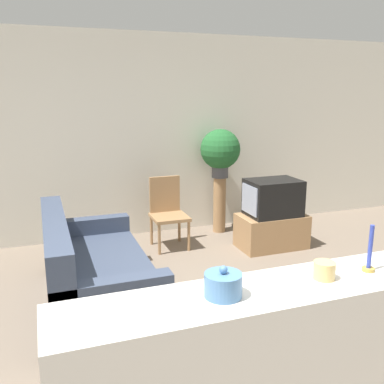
# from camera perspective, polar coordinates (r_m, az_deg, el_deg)

# --- Properties ---
(ground_plane) EXTENTS (14.00, 14.00, 0.00)m
(ground_plane) POSITION_cam_1_polar(r_m,az_deg,el_deg) (3.21, 8.45, -24.04)
(ground_plane) COLOR #756656
(wall_back) EXTENTS (9.00, 0.06, 2.70)m
(wall_back) POSITION_cam_1_polar(r_m,az_deg,el_deg) (5.83, -7.32, 7.32)
(wall_back) COLOR silver
(wall_back) RESTS_ON ground_plane
(couch) EXTENTS (0.92, 1.83, 0.84)m
(couch) POSITION_cam_1_polar(r_m,az_deg,el_deg) (4.16, -13.14, -10.59)
(couch) COLOR #384256
(couch) RESTS_ON ground_plane
(tv_stand) EXTENTS (0.84, 0.49, 0.43)m
(tv_stand) POSITION_cam_1_polar(r_m,az_deg,el_deg) (5.55, 10.56, -5.13)
(tv_stand) COLOR #9E754C
(tv_stand) RESTS_ON ground_plane
(television) EXTENTS (0.66, 0.47, 0.45)m
(television) POSITION_cam_1_polar(r_m,az_deg,el_deg) (5.42, 10.69, -0.73)
(television) COLOR black
(television) RESTS_ON tv_stand
(wooden_chair) EXTENTS (0.44, 0.44, 0.89)m
(wooden_chair) POSITION_cam_1_polar(r_m,az_deg,el_deg) (5.44, -3.28, -2.36)
(wooden_chair) COLOR #9E754C
(wooden_chair) RESTS_ON ground_plane
(plant_stand) EXTENTS (0.17, 0.17, 0.78)m
(plant_stand) POSITION_cam_1_polar(r_m,az_deg,el_deg) (6.02, 3.68, -1.69)
(plant_stand) COLOR #9E754C
(plant_stand) RESTS_ON ground_plane
(potted_plant) EXTENTS (0.55, 0.55, 0.67)m
(potted_plant) POSITION_cam_1_polar(r_m,az_deg,el_deg) (5.87, 3.79, 5.58)
(potted_plant) COLOR #4C4C51
(potted_plant) RESTS_ON plant_stand
(foreground_counter) EXTENTS (2.66, 0.44, 0.95)m
(foreground_counter) POSITION_cam_1_polar(r_m,az_deg,el_deg) (2.62, 13.84, -21.07)
(foreground_counter) COLOR silver
(foreground_counter) RESTS_ON ground_plane
(decorative_bowl) EXTENTS (0.19, 0.19, 0.16)m
(decorative_bowl) POSITION_cam_1_polar(r_m,az_deg,el_deg) (2.16, 4.18, -12.23)
(decorative_bowl) COLOR #4C7AAD
(decorative_bowl) RESTS_ON foreground_counter
(candle_jar) EXTENTS (0.12, 0.12, 0.10)m
(candle_jar) POSITION_cam_1_polar(r_m,az_deg,el_deg) (2.45, 17.23, -9.95)
(candle_jar) COLOR tan
(candle_jar) RESTS_ON foreground_counter
(candlestick) EXTENTS (0.07, 0.07, 0.27)m
(candlestick) POSITION_cam_1_polar(r_m,az_deg,el_deg) (2.62, 22.59, -7.87)
(candlestick) COLOR #B7933D
(candlestick) RESTS_ON foreground_counter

